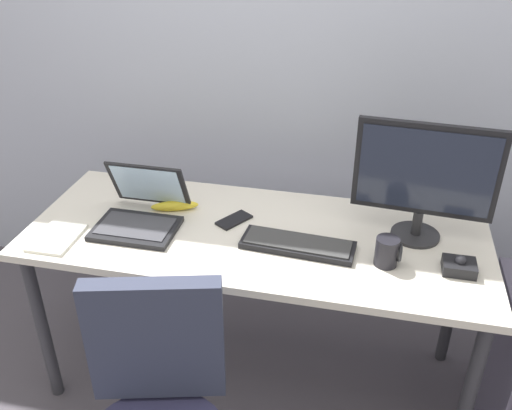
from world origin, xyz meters
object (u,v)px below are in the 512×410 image
at_px(monitor_main, 425,176).
at_px(laptop, 141,212).
at_px(trackball_mouse, 459,266).
at_px(paper_notepad, 57,238).
at_px(coffee_mug, 388,252).
at_px(keyboard, 298,244).
at_px(cell_phone, 234,220).
at_px(banana, 175,206).

distance_m(monitor_main, laptop, 1.06).
relative_size(trackball_mouse, paper_notepad, 0.53).
height_order(laptop, paper_notepad, laptop).
bearing_deg(coffee_mug, monitor_main, 63.32).
xyz_separation_m(keyboard, paper_notepad, (-0.88, -0.14, -0.01)).
height_order(monitor_main, keyboard, monitor_main).
xyz_separation_m(laptop, cell_phone, (0.35, 0.09, -0.05)).
height_order(coffee_mug, banana, coffee_mug).
relative_size(keyboard, cell_phone, 2.94).
bearing_deg(coffee_mug, cell_phone, 164.79).
bearing_deg(keyboard, coffee_mug, -5.98).
height_order(trackball_mouse, banana, trackball_mouse).
bearing_deg(cell_phone, monitor_main, 36.56).
bearing_deg(laptop, paper_notepad, -146.64).
bearing_deg(trackball_mouse, monitor_main, 125.67).
bearing_deg(coffee_mug, keyboard, 174.02).
relative_size(keyboard, banana, 2.20).
height_order(paper_notepad, banana, banana).
bearing_deg(cell_phone, banana, -153.82).
distance_m(coffee_mug, paper_notepad, 1.20).
bearing_deg(paper_notepad, keyboard, 9.10).
height_order(monitor_main, cell_phone, monitor_main).
xyz_separation_m(trackball_mouse, banana, (-1.08, 0.18, -0.00)).
distance_m(trackball_mouse, banana, 1.10).
xyz_separation_m(laptop, banana, (0.09, 0.12, -0.03)).
xyz_separation_m(laptop, trackball_mouse, (1.17, -0.06, -0.03)).
distance_m(monitor_main, keyboard, 0.51).
relative_size(monitor_main, banana, 2.63).
xyz_separation_m(trackball_mouse, paper_notepad, (-1.44, -0.12, -0.02)).
bearing_deg(coffee_mug, banana, 167.30).
bearing_deg(banana, trackball_mouse, -9.41).
distance_m(keyboard, banana, 0.55).
xyz_separation_m(keyboard, laptop, (-0.62, 0.03, 0.04)).
distance_m(monitor_main, trackball_mouse, 0.33).
distance_m(trackball_mouse, coffee_mug, 0.24).
relative_size(keyboard, trackball_mouse, 3.80).
height_order(keyboard, banana, banana).
distance_m(paper_notepad, cell_phone, 0.67).
xyz_separation_m(paper_notepad, banana, (0.36, 0.30, 0.01)).
height_order(coffee_mug, paper_notepad, coffee_mug).
distance_m(paper_notepad, banana, 0.46).
distance_m(keyboard, laptop, 0.62).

